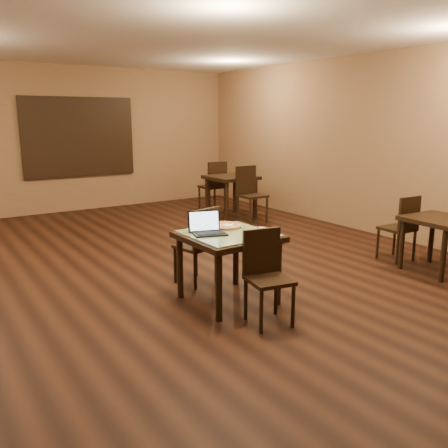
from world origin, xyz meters
TOP-DOWN VIEW (x-y plane):
  - ground at (0.00, 0.00)m, footprint 10.00×10.00m
  - wall_back at (0.00, 5.00)m, footprint 8.00×0.02m
  - wall_right at (4.00, 0.00)m, footprint 0.02×10.00m
  - ceiling at (0.00, 0.00)m, footprint 8.00×10.00m
  - mural at (0.50, 4.96)m, footprint 2.34×0.05m
  - tiled_table at (0.18, -1.07)m, footprint 0.94×0.94m
  - chair_main_near at (0.20, -1.69)m, footprint 0.46×0.46m
  - chair_main_far at (0.20, -0.45)m, footprint 0.49×0.49m
  - laptop at (-0.02, -0.97)m, footprint 0.40×0.36m
  - plate at (0.40, -1.25)m, footprint 0.24×0.24m
  - pizza_slice at (0.40, -1.25)m, footprint 0.21×0.21m
  - pizza_pan at (0.30, -0.83)m, footprint 0.39×0.39m
  - pizza_whole at (0.30, -0.83)m, footprint 0.37×0.37m
  - spatula at (0.32, -0.85)m, footprint 0.16×0.26m
  - napkin_roll at (0.58, -1.21)m, footprint 0.12×0.16m
  - other_table_a at (2.77, 2.64)m, footprint 0.89×0.89m
  - other_table_a_chair_near at (2.77, 2.03)m, footprint 0.47×0.47m
  - other_table_a_chair_far at (2.77, 3.26)m, footprint 0.47×0.47m
  - other_table_c at (3.00, -1.72)m, footprint 0.80×0.80m
  - other_table_c_chair_far at (3.00, -1.18)m, footprint 0.42×0.42m

SIDE VIEW (x-z plane):
  - ground at x=0.00m, z-range 0.00..0.00m
  - chair_main_near at x=0.20m, z-range 0.06..0.97m
  - other_table_c_chair_far at x=3.00m, z-range 0.06..0.98m
  - chair_main_far at x=0.20m, z-range 0.06..1.00m
  - other_table_c at x=3.00m, z-range 0.24..0.95m
  - other_table_a_chair_near at x=2.77m, z-range 0.07..1.13m
  - other_table_a_chair_far at x=2.77m, z-range 0.07..1.13m
  - tiled_table at x=0.18m, z-range 0.28..1.04m
  - other_table_a at x=2.77m, z-range 0.27..1.09m
  - pizza_pan at x=0.30m, z-range 0.76..0.77m
  - plate at x=0.40m, z-range 0.76..0.78m
  - napkin_roll at x=0.58m, z-range 0.76..0.80m
  - pizza_whole at x=0.30m, z-range 0.77..0.80m
  - pizza_slice at x=0.40m, z-range 0.77..0.80m
  - spatula at x=0.32m, z-range 0.79..0.79m
  - laptop at x=-0.02m, z-range 0.71..0.94m
  - wall_back at x=0.00m, z-range 0.00..3.00m
  - wall_right at x=4.00m, z-range 0.00..3.00m
  - mural at x=0.50m, z-range 0.73..2.37m
  - ceiling at x=0.00m, z-range 2.99..3.01m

